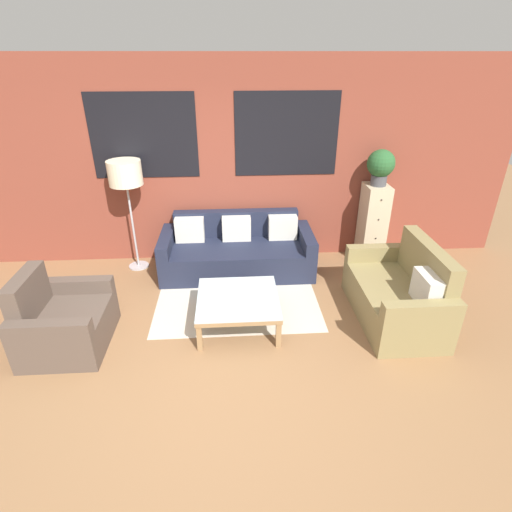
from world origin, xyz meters
TOP-DOWN VIEW (x-y plane):
  - ground_plane at (0.00, 0.00)m, footprint 16.00×16.00m
  - wall_back_brick at (0.00, 2.44)m, footprint 8.40×0.09m
  - rug at (0.22, 1.22)m, footprint 2.00×1.60m
  - couch_dark at (0.24, 1.95)m, footprint 2.09×0.88m
  - settee_vintage at (2.06, 0.66)m, footprint 0.80×1.43m
  - armchair_corner at (-1.61, 0.43)m, footprint 0.80×0.94m
  - coffee_table at (0.22, 0.65)m, footprint 0.90×0.90m
  - floor_lamp at (-1.20, 2.13)m, footprint 0.44×0.44m
  - drawer_cabinet at (2.22, 2.16)m, footprint 0.33×0.42m
  - potted_plant at (2.22, 2.16)m, footprint 0.38×0.38m

SIDE VIEW (x-z plane):
  - ground_plane at x=0.00m, z-range 0.00..0.00m
  - rug at x=0.22m, z-range 0.00..0.00m
  - armchair_corner at x=-1.61m, z-range -0.14..0.70m
  - couch_dark at x=0.24m, z-range -0.11..0.67m
  - coffee_table at x=0.22m, z-range 0.13..0.49m
  - settee_vintage at x=2.06m, z-range -0.15..0.77m
  - drawer_cabinet at x=2.22m, z-range 0.00..1.14m
  - floor_lamp at x=-1.20m, z-range 0.57..2.11m
  - wall_back_brick at x=0.00m, z-range 0.01..2.81m
  - potted_plant at x=2.22m, z-range 1.17..1.67m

